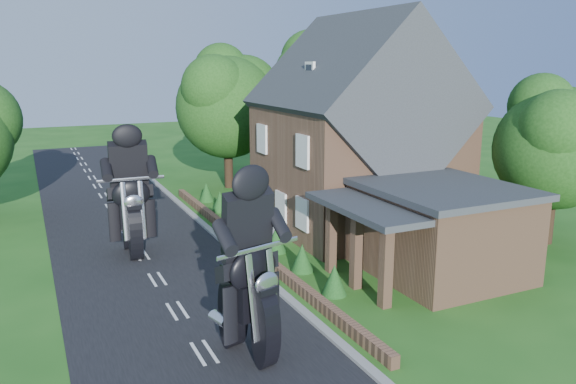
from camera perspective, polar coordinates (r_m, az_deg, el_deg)
name	(u,v)px	position (r m, az deg, el deg)	size (l,w,h in m)	color
ground	(177,311)	(19.03, -11.19, -11.78)	(120.00, 120.00, 0.00)	#215618
road	(177,311)	(19.02, -11.19, -11.75)	(7.00, 80.00, 0.02)	black
kerb	(279,291)	(20.08, -0.90, -9.98)	(0.30, 80.00, 0.12)	gray
garden_wall	(246,244)	(24.59, -4.32, -5.28)	(0.30, 22.00, 0.40)	brown
house	(357,139)	(27.26, 7.06, 5.40)	(9.54, 8.64, 10.24)	brown
annex	(437,228)	(22.04, 14.91, -3.60)	(7.05, 5.94, 3.44)	brown
tree_annex_side	(560,138)	(27.23, 25.91, 4.93)	(5.64, 5.20, 7.48)	black
tree_house_right	(426,112)	(32.86, 13.87, 7.89)	(6.51, 6.00, 8.40)	black
tree_behind_house	(324,89)	(37.68, 3.66, 10.42)	(7.81, 7.20, 10.08)	black
tree_behind_left	(233,98)	(36.14, -5.63, 9.49)	(6.94, 6.40, 9.16)	black
shrub_a	(334,280)	(19.76, 4.72, -8.87)	(0.90, 0.90, 1.10)	#133E15
shrub_b	(302,258)	(21.82, 1.44, -6.68)	(0.90, 0.90, 1.10)	#133E15
shrub_c	(276,240)	(23.96, -1.24, -4.86)	(0.90, 0.90, 1.10)	#133E15
shrub_d	(236,212)	(28.42, -5.33, -2.05)	(0.90, 0.90, 1.10)	#133E15
shrub_e	(220,201)	(30.72, -6.92, -0.95)	(0.90, 0.90, 1.10)	#133E15
shrub_f	(206,192)	(33.04, -8.29, 0.00)	(0.90, 0.90, 1.10)	#133E15
motorcycle_lead	(249,330)	(15.75, -3.98, -13.77)	(0.44, 1.73, 1.61)	black
motorcycle_follow	(133,236)	(24.42, -15.47, -4.32)	(0.45, 1.77, 1.65)	black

